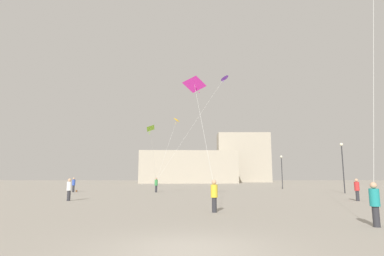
{
  "coord_description": "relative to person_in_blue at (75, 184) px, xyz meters",
  "views": [
    {
      "loc": [
        0.1,
        -8.23,
        1.83
      ],
      "look_at": [
        0.0,
        15.83,
        5.61
      ],
      "focal_mm": 28.94,
      "sensor_mm": 36.0,
      "label": 1
    }
  ],
  "objects": [
    {
      "name": "kite_lime_delta",
      "position": [
        9.68,
        -4.97,
        5.84
      ],
      "size": [
        1.01,
        5.05,
        5.86
      ],
      "color": "#8CD12D"
    },
    {
      "name": "person_in_yellow",
      "position": [
        15.24,
        -20.99,
        -0.03
      ],
      "size": [
        0.36,
        0.36,
        1.66
      ],
      "rotation": [
        0.0,
        0.0,
        0.31
      ],
      "color": "#2D2D33",
      "rests_on": "ground_plane"
    },
    {
      "name": "kite_magenta_delta",
      "position": [
        14.3,
        -12.15,
        8.47
      ],
      "size": [
        1.82,
        9.53,
        8.73
      ],
      "color": "#D12899"
    },
    {
      "name": "ground_plane",
      "position": [
        13.99,
        -29.1,
        -0.93
      ],
      "size": [
        300.0,
        300.0,
        0.0
      ],
      "primitive_type": "plane",
      "color": "#9E9689"
    },
    {
      "name": "person_in_blue",
      "position": [
        0.0,
        0.0,
        0.0
      ],
      "size": [
        0.37,
        0.37,
        1.71
      ],
      "rotation": [
        0.0,
        0.0,
        1.61
      ],
      "color": "#2D2D33",
      "rests_on": "ground_plane"
    },
    {
      "name": "building_left_hall",
      "position": [
        12.99,
        53.34,
        3.45
      ],
      "size": [
        26.99,
        17.91,
        8.77
      ],
      "color": "#B2A893",
      "rests_on": "ground_plane"
    },
    {
      "name": "lamppost_east",
      "position": [
        30.83,
        -2.85,
        2.74
      ],
      "size": [
        0.36,
        0.36,
        5.56
      ],
      "color": "#2D2D30",
      "rests_on": "ground_plane"
    },
    {
      "name": "building_centre_hall",
      "position": [
        30.99,
        64.88,
        7.01
      ],
      "size": [
        16.73,
        8.13,
        15.89
      ],
      "color": "#B2A893",
      "rests_on": "ground_plane"
    },
    {
      "name": "kite_violet_diamond",
      "position": [
        18.19,
        1.16,
        13.38
      ],
      "size": [
        9.07,
        2.54,
        13.52
      ],
      "color": "purple"
    },
    {
      "name": "kite_amber_diamond",
      "position": [
        11.79,
        8.14,
        9.21
      ],
      "size": [
        2.54,
        9.54,
        9.35
      ],
      "color": "yellow"
    },
    {
      "name": "person_in_red",
      "position": [
        26.61,
        -13.46,
        -0.02
      ],
      "size": [
        0.36,
        0.36,
        1.67
      ],
      "rotation": [
        0.0,
        0.0,
        5.99
      ],
      "color": "#2D2D33",
      "rests_on": "ground_plane"
    },
    {
      "name": "person_in_teal",
      "position": [
        20.84,
        -25.63,
        -0.05
      ],
      "size": [
        0.35,
        0.35,
        1.62
      ],
      "rotation": [
        0.0,
        0.0,
        1.21
      ],
      "color": "#2D2D33",
      "rests_on": "ground_plane"
    },
    {
      "name": "person_in_green",
      "position": [
        9.9,
        -0.64,
        0.0
      ],
      "size": [
        0.37,
        0.37,
        1.71
      ],
      "rotation": [
        0.0,
        0.0,
        2.2
      ],
      "color": "#2D2D33",
      "rests_on": "ground_plane"
    },
    {
      "name": "lamppost_west",
      "position": [
        27.42,
        8.89,
        2.38
      ],
      "size": [
        0.36,
        0.36,
        4.93
      ],
      "color": "#2D2D30",
      "rests_on": "ground_plane"
    },
    {
      "name": "person_in_white",
      "position": [
        4.72,
        -13.35,
        -0.01
      ],
      "size": [
        0.37,
        0.37,
        1.69
      ],
      "rotation": [
        0.0,
        0.0,
        4.18
      ],
      "color": "#2D2D33",
      "rests_on": "ground_plane"
    },
    {
      "name": "handbag_beside_flyer",
      "position": [
        0.35,
        0.1,
        -0.81
      ],
      "size": [
        0.19,
        0.34,
        0.24
      ],
      "primitive_type": "cube",
      "rotation": [
        0.0,
        0.0,
        1.72
      ],
      "color": "brown",
      "rests_on": "ground_plane"
    }
  ]
}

